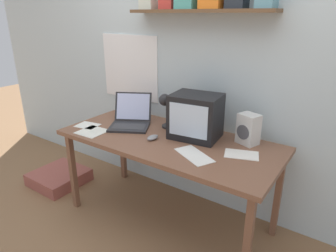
# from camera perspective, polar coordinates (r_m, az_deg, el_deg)

# --- Properties ---
(ground_plane) EXTENTS (12.00, 12.00, 0.00)m
(ground_plane) POSITION_cam_1_polar(r_m,az_deg,el_deg) (2.65, 0.00, -17.23)
(ground_plane) COLOR #8A6443
(back_wall) EXTENTS (5.60, 0.24, 2.60)m
(back_wall) POSITION_cam_1_polar(r_m,az_deg,el_deg) (2.51, 6.19, 13.31)
(back_wall) COLOR silver
(back_wall) RESTS_ON ground_plane
(corner_desk) EXTENTS (1.69, 0.75, 0.74)m
(corner_desk) POSITION_cam_1_polar(r_m,az_deg,el_deg) (2.30, 0.00, -3.72)
(corner_desk) COLOR brown
(corner_desk) RESTS_ON ground_plane
(crt_monitor) EXTENTS (0.39, 0.33, 0.33)m
(crt_monitor) POSITION_cam_1_polar(r_m,az_deg,el_deg) (2.25, 5.29, 1.85)
(crt_monitor) COLOR black
(crt_monitor) RESTS_ON corner_desk
(laptop) EXTENTS (0.44, 0.45, 0.25)m
(laptop) POSITION_cam_1_polar(r_m,az_deg,el_deg) (2.55, -7.04, 1.58)
(laptop) COLOR #232326
(laptop) RESTS_ON corner_desk
(desk_lamp) EXTENTS (0.13, 0.17, 0.29)m
(desk_lamp) POSITION_cam_1_polar(r_m,az_deg,el_deg) (2.41, -0.39, 3.80)
(desk_lamp) COLOR #232326
(desk_lamp) RESTS_ON corner_desk
(juice_glass) EXTENTS (0.06, 0.06, 0.12)m
(juice_glass) POSITION_cam_1_polar(r_m,az_deg,el_deg) (2.77, -7.55, 2.93)
(juice_glass) COLOR white
(juice_glass) RESTS_ON corner_desk
(space_heater) EXTENTS (0.17, 0.15, 0.22)m
(space_heater) POSITION_cam_1_polar(r_m,az_deg,el_deg) (2.22, 15.05, -0.57)
(space_heater) COLOR silver
(space_heater) RESTS_ON corner_desk
(computer_mouse) EXTENTS (0.07, 0.11, 0.03)m
(computer_mouse) POSITION_cam_1_polar(r_m,az_deg,el_deg) (2.25, -2.95, -2.19)
(computer_mouse) COLOR gray
(computer_mouse) RESTS_ON corner_desk
(loose_paper_near_laptop) EXTENTS (0.33, 0.26, 0.00)m
(loose_paper_near_laptop) POSITION_cam_1_polar(r_m,az_deg,el_deg) (2.01, 4.99, -5.55)
(loose_paper_near_laptop) COLOR silver
(loose_paper_near_laptop) RESTS_ON corner_desk
(loose_paper_near_monitor) EXTENTS (0.22, 0.21, 0.00)m
(loose_paper_near_monitor) POSITION_cam_1_polar(r_m,az_deg,el_deg) (2.47, -14.25, -1.04)
(loose_paper_near_monitor) COLOR silver
(loose_paper_near_monitor) RESTS_ON corner_desk
(open_notebook) EXTENTS (0.21, 0.18, 0.00)m
(open_notebook) POSITION_cam_1_polar(r_m,az_deg,el_deg) (2.62, -15.07, 0.11)
(open_notebook) COLOR white
(open_notebook) RESTS_ON corner_desk
(printed_handout) EXTENTS (0.26, 0.21, 0.00)m
(printed_handout) POSITION_cam_1_polar(r_m,az_deg,el_deg) (2.08, 13.83, -5.29)
(printed_handout) COLOR white
(printed_handout) RESTS_ON corner_desk
(floor_cushion) EXTENTS (0.48, 0.48, 0.12)m
(floor_cushion) POSITION_cam_1_polar(r_m,az_deg,el_deg) (3.30, -20.01, -9.14)
(floor_cushion) COLOR #9E5146
(floor_cushion) RESTS_ON ground_plane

